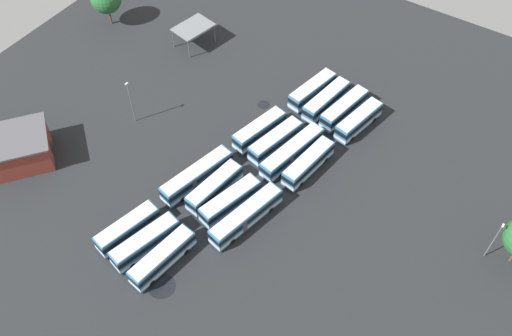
{
  "coord_description": "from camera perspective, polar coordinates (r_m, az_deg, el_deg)",
  "views": [
    {
      "loc": [
        -47.05,
        -31.38,
        72.59
      ],
      "look_at": [
        0.8,
        -0.04,
        1.49
      ],
      "focal_mm": 39.25,
      "sensor_mm": 36.0,
      "label": 1
    }
  ],
  "objects": [
    {
      "name": "bus_row1_slot2",
      "position": [
        88.67,
        -4.26,
        -1.99
      ],
      "size": [
        10.84,
        4.05,
        3.41
      ],
      "color": "teal",
      "rests_on": "ground_plane"
    },
    {
      "name": "bus_row3_slot1",
      "position": [
        101.14,
        8.97,
        6.0
      ],
      "size": [
        11.14,
        4.52,
        3.41
      ],
      "color": "teal",
      "rests_on": "ground_plane"
    },
    {
      "name": "puddle_back_corner",
      "position": [
        82.45,
        -9.56,
        -11.8
      ],
      "size": [
        3.97,
        3.97,
        0.01
      ],
      "primitive_type": "cylinder",
      "color": "black",
      "rests_on": "ground_plane"
    },
    {
      "name": "bus_row2_slot2",
      "position": [
        94.71,
        2.01,
        2.78
      ],
      "size": [
        11.06,
        4.92,
        3.41
      ],
      "color": "teal",
      "rests_on": "ground_plane"
    },
    {
      "name": "depot_building",
      "position": [
        100.36,
        -23.2,
        1.79
      ],
      "size": [
        14.24,
        13.93,
        5.39
      ],
      "color": "maroon",
      "rests_on": "ground_plane"
    },
    {
      "name": "lamp_post_near_entrance",
      "position": [
        86.64,
        23.1,
        -6.72
      ],
      "size": [
        0.56,
        0.28,
        8.31
      ],
      "color": "slate",
      "rests_on": "ground_plane"
    },
    {
      "name": "ground_plane",
      "position": [
        92.02,
        -0.29,
        -0.89
      ],
      "size": [
        119.12,
        119.12,
        0.0
      ],
      "primitive_type": "plane",
      "color": "black"
    },
    {
      "name": "bus_row3_slot3",
      "position": [
        103.79,
        5.76,
        7.88
      ],
      "size": [
        10.85,
        4.62,
        3.41
      ],
      "color": "teal",
      "rests_on": "ground_plane"
    },
    {
      "name": "bus_row3_slot2",
      "position": [
        102.2,
        7.17,
        6.87
      ],
      "size": [
        11.21,
        4.21,
        3.41
      ],
      "color": "teal",
      "rests_on": "ground_plane"
    },
    {
      "name": "bus_row1_slot3",
      "position": [
        90.35,
        -6.06,
        -0.79
      ],
      "size": [
        13.51,
        5.59,
        3.41
      ],
      "color": "teal",
      "rests_on": "ground_plane"
    },
    {
      "name": "bus_row1_slot0",
      "position": [
        85.3,
        -1.04,
        -4.91
      ],
      "size": [
        13.51,
        5.41,
        3.41
      ],
      "color": "teal",
      "rests_on": "ground_plane"
    },
    {
      "name": "bus_row0_slot3",
      "position": [
        86.19,
        -12.94,
        -6.05
      ],
      "size": [
        10.54,
        4.97,
        3.41
      ],
      "color": "teal",
      "rests_on": "ground_plane"
    },
    {
      "name": "lamp_post_by_building",
      "position": [
        99.22,
        -12.64,
        6.69
      ],
      "size": [
        0.56,
        0.28,
        9.0
      ],
      "color": "slate",
      "rests_on": "ground_plane"
    },
    {
      "name": "bus_row2_slot0",
      "position": [
        91.88,
        5.34,
        0.49
      ],
      "size": [
        11.08,
        4.08,
        3.41
      ],
      "color": "teal",
      "rests_on": "ground_plane"
    },
    {
      "name": "puddle_near_shelter",
      "position": [
        103.19,
        0.8,
        6.48
      ],
      "size": [
        2.3,
        2.3,
        0.01
      ],
      "primitive_type": "cylinder",
      "color": "black",
      "rests_on": "ground_plane"
    },
    {
      "name": "maintenance_shelter",
      "position": [
        114.41,
        -6.42,
        14.02
      ],
      "size": [
        8.4,
        6.66,
        4.28
      ],
      "color": "slate",
      "rests_on": "ground_plane"
    },
    {
      "name": "bus_row0_slot1",
      "position": [
        82.6,
        -9.51,
        -8.99
      ],
      "size": [
        11.23,
        4.17,
        3.41
      ],
      "color": "teal",
      "rests_on": "ground_plane"
    },
    {
      "name": "bus_row3_slot0",
      "position": [
        99.5,
        10.41,
        4.78
      ],
      "size": [
        10.55,
        4.56,
        3.41
      ],
      "color": "teal",
      "rests_on": "ground_plane"
    },
    {
      "name": "bus_row2_slot3",
      "position": [
        96.34,
        0.35,
        3.9
      ],
      "size": [
        10.79,
        4.95,
        3.41
      ],
      "color": "teal",
      "rests_on": "ground_plane"
    },
    {
      "name": "bus_row1_slot1",
      "position": [
        86.98,
        -2.63,
        -3.37
      ],
      "size": [
        10.96,
        5.27,
        3.41
      ],
      "color": "teal",
      "rests_on": "ground_plane"
    },
    {
      "name": "bus_row0_slot2",
      "position": [
        84.37,
        -11.19,
        -7.42
      ],
      "size": [
        11.24,
        5.31,
        3.41
      ],
      "color": "teal",
      "rests_on": "ground_plane"
    },
    {
      "name": "bus_row2_slot1",
      "position": [
        93.2,
        3.69,
        1.63
      ],
      "size": [
        13.52,
        5.14,
        3.41
      ],
      "color": "teal",
      "rests_on": "ground_plane"
    }
  ]
}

